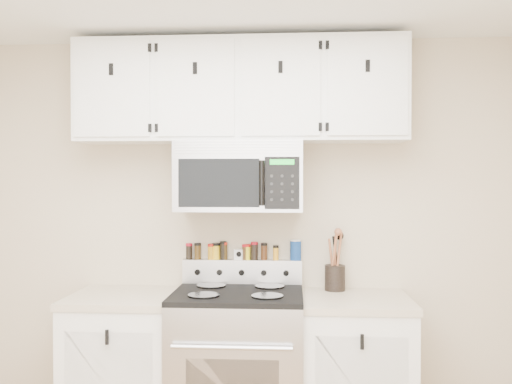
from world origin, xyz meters
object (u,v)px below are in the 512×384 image
range (238,370)px  salt_canister (296,250)px  utensil_crock (335,276)px  microwave (240,176)px

range → salt_canister: salt_canister is taller
salt_canister → utensil_crock: bearing=-12.8°
microwave → utensil_crock: bearing=9.7°
utensil_crock → salt_canister: utensil_crock is taller
range → microwave: (0.00, 0.13, 1.14)m
utensil_crock → microwave: bearing=-170.3°
microwave → utensil_crock: size_ratio=2.06×
microwave → range: bearing=-90.2°
utensil_crock → salt_canister: 0.29m
range → microwave: bearing=89.8°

